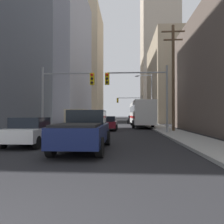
% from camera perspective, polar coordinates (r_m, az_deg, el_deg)
% --- Properties ---
extents(sidewalk_left, '(2.56, 160.00, 0.15)m').
position_cam_1_polar(sidewalk_left, '(53.14, -5.26, -2.48)').
color(sidewalk_left, '#9E9E99').
rests_on(sidewalk_left, ground).
extents(sidewalk_right, '(2.56, 160.00, 0.15)m').
position_cam_1_polar(sidewalk_right, '(52.68, 8.31, -2.49)').
color(sidewalk_right, '#9E9E99').
rests_on(sidewalk_right, ground).
extents(city_bus, '(2.84, 11.57, 3.40)m').
position_cam_1_polar(city_bus, '(29.80, 7.73, -0.25)').
color(city_bus, silver).
rests_on(city_bus, ground).
extents(pickup_truck_navy, '(2.20, 5.43, 1.90)m').
position_cam_1_polar(pickup_truck_navy, '(10.33, -7.34, -4.81)').
color(pickup_truck_navy, '#141E4C').
rests_on(pickup_truck_navy, ground).
extents(cargo_van_beige, '(2.16, 5.27, 2.26)m').
position_cam_1_polar(cargo_van_beige, '(24.56, -8.63, -1.63)').
color(cargo_van_beige, '#C6B793').
rests_on(cargo_van_beige, ground).
extents(sedan_white, '(1.96, 4.27, 1.52)m').
position_cam_1_polar(sedan_white, '(12.62, -20.65, -4.77)').
color(sedan_white, white).
rests_on(sedan_white, ground).
extents(sedan_maroon, '(1.95, 4.21, 1.52)m').
position_cam_1_polar(sedan_maroon, '(23.14, -1.06, -2.97)').
color(sedan_maroon, maroon).
rests_on(sedan_maroon, ground).
extents(sedan_green, '(1.95, 4.21, 1.52)m').
position_cam_1_polar(sedan_green, '(30.25, -6.35, -2.45)').
color(sedan_green, '#195938').
rests_on(sedan_green, ground).
extents(sedan_blue, '(1.95, 4.25, 1.52)m').
position_cam_1_polar(sedan_blue, '(42.45, -3.69, -1.97)').
color(sedan_blue, navy).
rests_on(sedan_blue, ground).
extents(sedan_black, '(1.95, 4.24, 1.52)m').
position_cam_1_polar(sedan_black, '(41.05, 5.47, -2.01)').
color(sedan_black, black).
rests_on(sedan_black, ground).
extents(traffic_signal_near_left, '(4.81, 0.44, 6.00)m').
position_cam_1_polar(traffic_signal_near_left, '(19.84, -12.35, 6.28)').
color(traffic_signal_near_left, gray).
rests_on(traffic_signal_near_left, ground).
extents(traffic_signal_near_right, '(5.54, 0.44, 6.00)m').
position_cam_1_polar(traffic_signal_near_right, '(19.13, 7.24, 6.63)').
color(traffic_signal_near_right, gray).
rests_on(traffic_signal_near_right, ground).
extents(traffic_signal_far_right, '(5.65, 0.44, 6.00)m').
position_cam_1_polar(traffic_signal_far_right, '(47.30, 5.00, 2.22)').
color(traffic_signal_far_right, gray).
rests_on(traffic_signal_far_right, ground).
extents(utility_pole_right, '(2.20, 0.28, 10.28)m').
position_cam_1_polar(utility_pole_right, '(21.59, 15.98, 9.28)').
color(utility_pole_right, brown).
rests_on(utility_pole_right, ground).
extents(street_lamp_right, '(2.47, 0.32, 7.50)m').
position_cam_1_polar(street_lamp_right, '(31.00, 9.81, 4.58)').
color(street_lamp_right, gray).
rests_on(street_lamp_right, ground).
extents(building_left_mid_office, '(24.27, 26.21, 34.33)m').
position_cam_1_polar(building_left_mid_office, '(60.43, -19.37, 14.14)').
color(building_left_mid_office, '#93939E').
rests_on(building_left_mid_office, ground).
extents(building_left_far_tower, '(22.21, 23.31, 46.55)m').
position_cam_1_polar(building_left_far_tower, '(97.79, -9.66, 12.01)').
color(building_left_far_tower, tan).
rests_on(building_left_far_tower, ground).
extents(building_right_mid_block, '(16.16, 19.65, 18.14)m').
position_cam_1_polar(building_right_mid_block, '(51.19, 19.52, 7.60)').
color(building_right_mid_block, tan).
rests_on(building_right_mid_block, ground).
extents(building_right_far_highrise, '(14.83, 19.02, 71.53)m').
position_cam_1_polar(building_right_far_highrise, '(100.36, 12.38, 19.11)').
color(building_right_far_highrise, '#B7A893').
rests_on(building_right_far_highrise, ground).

